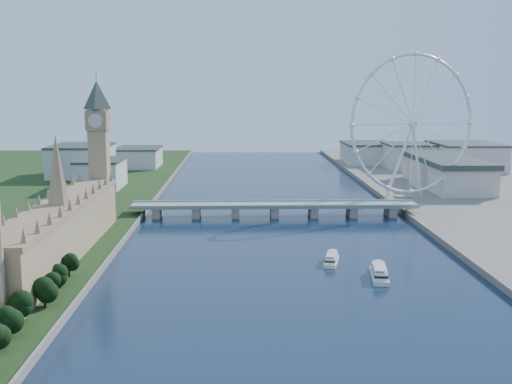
{
  "coord_description": "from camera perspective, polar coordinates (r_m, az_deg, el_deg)",
  "views": [
    {
      "loc": [
        -27.07,
        -184.94,
        96.65
      ],
      "look_at": [
        -16.6,
        210.0,
        33.47
      ],
      "focal_mm": 45.0,
      "sensor_mm": 36.0,
      "label": 1
    }
  ],
  "objects": [
    {
      "name": "parliament_range",
      "position": [
        377.2,
        -17.03,
        -3.28
      ],
      "size": [
        24.0,
        200.0,
        70.0
      ],
      "color": "tan",
      "rests_on": "ground"
    },
    {
      "name": "county_hall",
      "position": [
        654.47,
        16.48,
        0.22
      ],
      "size": [
        54.0,
        144.0,
        35.0
      ],
      "primitive_type": null,
      "color": "beige",
      "rests_on": "ground"
    },
    {
      "name": "london_eye",
      "position": [
        560.44,
        13.77,
        5.85
      ],
      "size": [
        113.6,
        39.12,
        124.3
      ],
      "color": "silver",
      "rests_on": "ground"
    },
    {
      "name": "tree_row",
      "position": [
        265.18,
        -20.72,
        -10.9
      ],
      "size": [
        8.68,
        168.68,
        20.03
      ],
      "color": "black",
      "rests_on": "ground"
    },
    {
      "name": "city_skyline",
      "position": [
        752.2,
        3.55,
        2.99
      ],
      "size": [
        505.0,
        280.0,
        32.0
      ],
      "color": "beige",
      "rests_on": "ground"
    },
    {
      "name": "tour_boat_near",
      "position": [
        366.28,
        6.72,
        -6.28
      ],
      "size": [
        13.07,
        28.29,
        6.03
      ],
      "primitive_type": null,
      "rotation": [
        0.0,
        0.0,
        -0.23
      ],
      "color": "#E7EBC3",
      "rests_on": "ground"
    },
    {
      "name": "big_ben",
      "position": [
        474.77,
        -13.85,
        5.19
      ],
      "size": [
        20.02,
        20.02,
        110.0
      ],
      "color": "tan",
      "rests_on": "ground"
    },
    {
      "name": "westminster_bridge",
      "position": [
        493.97,
        1.65,
        -1.42
      ],
      "size": [
        220.0,
        22.0,
        9.5
      ],
      "color": "gray",
      "rests_on": "ground"
    },
    {
      "name": "tour_boat_far",
      "position": [
        341.32,
        10.89,
        -7.53
      ],
      "size": [
        12.42,
        33.15,
        7.17
      ],
      "primitive_type": null,
      "rotation": [
        0.0,
        0.0,
        -0.13
      ],
      "color": "silver",
      "rests_on": "ground"
    }
  ]
}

